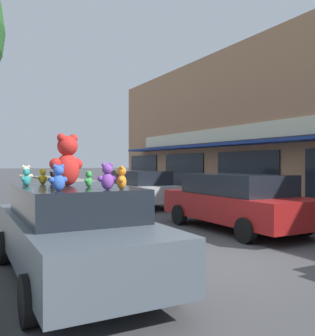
{
  "coord_description": "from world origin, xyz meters",
  "views": [
    {
      "loc": [
        -4.18,
        -5.74,
        1.87
      ],
      "look_at": [
        0.46,
        3.07,
        1.73
      ],
      "focal_mm": 40.0,
      "sensor_mm": 36.0,
      "label": 1
    }
  ],
  "objects_px": {
    "plush_art_car": "(73,230)",
    "teddy_bear_orange": "(121,178)",
    "teddy_bear_black": "(53,178)",
    "parked_car_far_right": "(139,187)",
    "teddy_bear_giant": "(67,161)",
    "teddy_bear_cream": "(26,175)",
    "teddy_bear_purple": "(107,177)",
    "teddy_bear_blue": "(58,178)",
    "parked_car_far_center": "(236,200)",
    "teddy_bear_yellow": "(43,177)",
    "teddy_bear_green": "(89,179)",
    "teddy_bear_teal": "(26,178)"
  },
  "relations": [
    {
      "from": "teddy_bear_cream",
      "to": "teddy_bear_giant",
      "type": "bearing_deg",
      "value": 142.73
    },
    {
      "from": "plush_art_car",
      "to": "teddy_bear_orange",
      "type": "bearing_deg",
      "value": -68.97
    },
    {
      "from": "teddy_bear_black",
      "to": "teddy_bear_purple",
      "type": "relative_size",
      "value": 0.6
    },
    {
      "from": "teddy_bear_giant",
      "to": "teddy_bear_yellow",
      "type": "xyz_separation_m",
      "value": [
        -0.29,
        0.53,
        -0.28
      ]
    },
    {
      "from": "plush_art_car",
      "to": "teddy_bear_purple",
      "type": "distance_m",
      "value": 1.37
    },
    {
      "from": "teddy_bear_orange",
      "to": "parked_car_far_center",
      "type": "xyz_separation_m",
      "value": [
        4.82,
        3.34,
        -0.83
      ]
    },
    {
      "from": "teddy_bear_cream",
      "to": "teddy_bear_purple",
      "type": "bearing_deg",
      "value": 132.36
    },
    {
      "from": "teddy_bear_black",
      "to": "parked_car_far_right",
      "type": "height_order",
      "value": "teddy_bear_black"
    },
    {
      "from": "teddy_bear_teal",
      "to": "teddy_bear_cream",
      "type": "bearing_deg",
      "value": -132.02
    },
    {
      "from": "teddy_bear_black",
      "to": "parked_car_far_right",
      "type": "relative_size",
      "value": 0.05
    },
    {
      "from": "teddy_bear_giant",
      "to": "parked_car_far_right",
      "type": "height_order",
      "value": "teddy_bear_giant"
    },
    {
      "from": "teddy_bear_blue",
      "to": "teddy_bear_green",
      "type": "xyz_separation_m",
      "value": [
        0.6,
        0.59,
        -0.05
      ]
    },
    {
      "from": "teddy_bear_giant",
      "to": "teddy_bear_orange",
      "type": "relative_size",
      "value": 2.54
    },
    {
      "from": "teddy_bear_cream",
      "to": "teddy_bear_green",
      "type": "relative_size",
      "value": 1.35
    },
    {
      "from": "plush_art_car",
      "to": "teddy_bear_orange",
      "type": "xyz_separation_m",
      "value": [
        0.4,
        -1.06,
        0.87
      ]
    },
    {
      "from": "teddy_bear_yellow",
      "to": "teddy_bear_orange",
      "type": "bearing_deg",
      "value": 89.21
    },
    {
      "from": "teddy_bear_giant",
      "to": "teddy_bear_cream",
      "type": "xyz_separation_m",
      "value": [
        -0.52,
        0.86,
        -0.25
      ]
    },
    {
      "from": "teddy_bear_blue",
      "to": "teddy_bear_yellow",
      "type": "distance_m",
      "value": 1.65
    },
    {
      "from": "teddy_bear_giant",
      "to": "teddy_bear_blue",
      "type": "distance_m",
      "value": 1.21
    },
    {
      "from": "teddy_bear_cream",
      "to": "teddy_bear_black",
      "type": "height_order",
      "value": "teddy_bear_cream"
    },
    {
      "from": "teddy_bear_giant",
      "to": "teddy_bear_blue",
      "type": "xyz_separation_m",
      "value": [
        -0.4,
        -1.12,
        -0.24
      ]
    },
    {
      "from": "teddy_bear_yellow",
      "to": "parked_car_far_right",
      "type": "bearing_deg",
      "value": -148.28
    },
    {
      "from": "teddy_bear_orange",
      "to": "parked_car_far_right",
      "type": "xyz_separation_m",
      "value": [
        4.82,
        9.77,
        -0.83
      ]
    },
    {
      "from": "teddy_bear_cream",
      "to": "teddy_bear_teal",
      "type": "distance_m",
      "value": 0.63
    },
    {
      "from": "teddy_bear_teal",
      "to": "teddy_bear_yellow",
      "type": "distance_m",
      "value": 0.43
    },
    {
      "from": "teddy_bear_orange",
      "to": "teddy_bear_cream",
      "type": "height_order",
      "value": "teddy_bear_orange"
    },
    {
      "from": "teddy_bear_orange",
      "to": "parked_car_far_center",
      "type": "bearing_deg",
      "value": 146.19
    },
    {
      "from": "teddy_bear_teal",
      "to": "parked_car_far_right",
      "type": "relative_size",
      "value": 0.06
    },
    {
      "from": "teddy_bear_purple",
      "to": "parked_car_far_center",
      "type": "relative_size",
      "value": 0.08
    },
    {
      "from": "teddy_bear_blue",
      "to": "parked_car_far_right",
      "type": "height_order",
      "value": "teddy_bear_blue"
    },
    {
      "from": "teddy_bear_teal",
      "to": "parked_car_far_right",
      "type": "bearing_deg",
      "value": -159.5
    },
    {
      "from": "teddy_bear_green",
      "to": "plush_art_car",
      "type": "bearing_deg",
      "value": -108.38
    },
    {
      "from": "parked_car_far_right",
      "to": "plush_art_car",
      "type": "bearing_deg",
      "value": -120.93
    },
    {
      "from": "teddy_bear_teal",
      "to": "teddy_bear_blue",
      "type": "bearing_deg",
      "value": 64.44
    },
    {
      "from": "plush_art_car",
      "to": "teddy_bear_cream",
      "type": "xyz_separation_m",
      "value": [
        -0.57,
        1.04,
        0.87
      ]
    },
    {
      "from": "teddy_bear_teal",
      "to": "parked_car_far_center",
      "type": "bearing_deg",
      "value": 163.38
    },
    {
      "from": "teddy_bear_cream",
      "to": "teddy_bear_yellow",
      "type": "distance_m",
      "value": 0.4
    },
    {
      "from": "teddy_bear_orange",
      "to": "teddy_bear_cream",
      "type": "xyz_separation_m",
      "value": [
        -0.97,
        2.1,
        -0.0
      ]
    },
    {
      "from": "teddy_bear_orange",
      "to": "teddy_bear_blue",
      "type": "height_order",
      "value": "teddy_bear_blue"
    },
    {
      "from": "teddy_bear_teal",
      "to": "teddy_bear_yellow",
      "type": "height_order",
      "value": "teddy_bear_teal"
    },
    {
      "from": "teddy_bear_orange",
      "to": "teddy_bear_blue",
      "type": "bearing_deg",
      "value": -76.76
    },
    {
      "from": "teddy_bear_black",
      "to": "parked_car_far_right",
      "type": "bearing_deg",
      "value": -100.88
    },
    {
      "from": "teddy_bear_purple",
      "to": "parked_car_far_right",
      "type": "height_order",
      "value": "teddy_bear_purple"
    },
    {
      "from": "teddy_bear_green",
      "to": "teddy_bear_teal",
      "type": "bearing_deg",
      "value": -85.26
    },
    {
      "from": "teddy_bear_green",
      "to": "teddy_bear_cream",
      "type": "bearing_deg",
      "value": -104.58
    },
    {
      "from": "teddy_bear_cream",
      "to": "parked_car_far_center",
      "type": "xyz_separation_m",
      "value": [
        5.78,
        1.23,
        -0.83
      ]
    },
    {
      "from": "teddy_bear_blue",
      "to": "teddy_bear_purple",
      "type": "bearing_deg",
      "value": 161.48
    },
    {
      "from": "teddy_bear_purple",
      "to": "teddy_bear_green",
      "type": "xyz_separation_m",
      "value": [
        -0.06,
        0.67,
        -0.06
      ]
    },
    {
      "from": "plush_art_car",
      "to": "teddy_bear_blue",
      "type": "relative_size",
      "value": 13.53
    },
    {
      "from": "teddy_bear_giant",
      "to": "teddy_bear_orange",
      "type": "bearing_deg",
      "value": 87.3
    }
  ]
}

